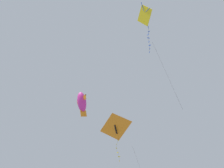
{
  "coord_description": "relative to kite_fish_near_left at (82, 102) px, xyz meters",
  "views": [
    {
      "loc": [
        12.21,
        21.44,
        7.21
      ],
      "look_at": [
        -3.25,
        -0.56,
        19.64
      ],
      "focal_mm": 59.12,
      "sensor_mm": 36.0,
      "label": 1
    }
  ],
  "objects": [
    {
      "name": "kite_diamond_mid_left",
      "position": [
        0.45,
        9.49,
        3.46
      ],
      "size": [
        2.21,
        2.76,
        8.39
      ],
      "rotation": [
        0.38,
        0.0,
        1.78
      ],
      "color": "yellow"
    },
    {
      "name": "kite_delta_highest",
      "position": [
        -1.26,
        3.46,
        -3.03
      ],
      "size": [
        3.41,
        4.18,
        7.94
      ],
      "rotation": [
        0.35,
        0.0,
        1.77
      ],
      "color": "orange"
    },
    {
      "name": "kite_fish_near_left",
      "position": [
        0.0,
        0.0,
        0.0
      ],
      "size": [
        1.13,
        1.58,
        2.34
      ],
      "rotation": [
        0.19,
        0.0,
        1.53
      ],
      "color": "#DB2D93"
    }
  ]
}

